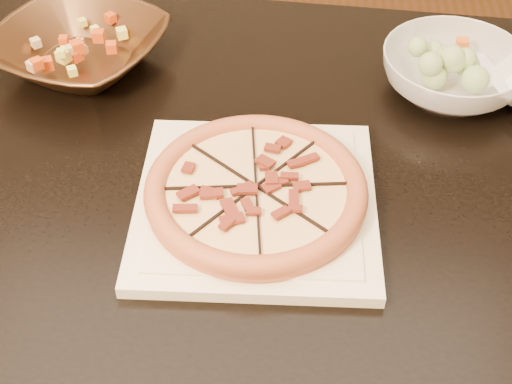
# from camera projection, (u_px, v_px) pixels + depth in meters

# --- Properties ---
(floor) EXTENTS (4.00, 4.00, 0.02)m
(floor) POSITION_uv_depth(u_px,v_px,m) (197.00, 348.00, 1.69)
(floor) COLOR #572B19
(floor) RESTS_ON ground
(dining_table) EXTENTS (1.39, 0.94, 0.75)m
(dining_table) POSITION_uv_depth(u_px,v_px,m) (215.00, 197.00, 1.12)
(dining_table) COLOR black
(dining_table) RESTS_ON floor
(plate) EXTENTS (0.33, 0.33, 0.02)m
(plate) POSITION_uv_depth(u_px,v_px,m) (256.00, 202.00, 0.95)
(plate) COLOR #F7ECC8
(plate) RESTS_ON dining_table
(pizza) EXTENTS (0.29, 0.29, 0.03)m
(pizza) POSITION_uv_depth(u_px,v_px,m) (256.00, 190.00, 0.93)
(pizza) COLOR #BA582E
(pizza) RESTS_ON plate
(bronze_bowl) EXTENTS (0.34, 0.34, 0.07)m
(bronze_bowl) POSITION_uv_depth(u_px,v_px,m) (80.00, 49.00, 1.17)
(bronze_bowl) COLOR brown
(bronze_bowl) RESTS_ON dining_table
(mixed_dish) EXTENTS (0.13, 0.13, 0.03)m
(mixed_dish) POSITION_uv_depth(u_px,v_px,m) (74.00, 24.00, 1.14)
(mixed_dish) COLOR tan
(mixed_dish) RESTS_ON bronze_bowl
(salad_bowl) EXTENTS (0.28, 0.28, 0.07)m
(salad_bowl) POSITION_uv_depth(u_px,v_px,m) (452.00, 73.00, 1.12)
(salad_bowl) COLOR silver
(salad_bowl) RESTS_ON dining_table
(salad) EXTENTS (0.09, 0.12, 0.04)m
(salad) POSITION_uv_depth(u_px,v_px,m) (459.00, 44.00, 1.08)
(salad) COLOR #ACC48A
(salad) RESTS_ON salad_bowl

